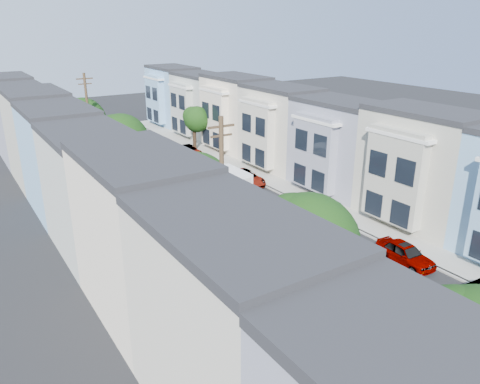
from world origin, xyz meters
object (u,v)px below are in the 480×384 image
(tree_a, at_px, (476,362))
(tree_b, at_px, (305,246))
(fedex_truck, at_px, (225,182))
(parked_right_d, at_px, (189,151))
(tree_e, at_px, (83,121))
(lead_sedan, at_px, (179,162))
(tree_far_r, at_px, (196,120))
(parked_left_c, at_px, (251,273))
(tree_d, at_px, (120,142))
(parked_left_d, at_px, (169,212))
(parked_right_b, at_px, (405,254))
(utility_pole_far, at_px, (89,124))
(tree_c, at_px, (194,190))
(utility_pole_near, at_px, (222,204))
(parked_left_b, at_px, (386,376))
(parked_right_c, at_px, (246,178))

(tree_a, height_order, tree_b, tree_b)
(fedex_truck, relative_size, parked_right_d, 1.31)
(tree_e, height_order, lead_sedan, tree_e)
(tree_far_r, relative_size, parked_left_c, 1.27)
(tree_d, relative_size, parked_left_d, 1.99)
(fedex_truck, distance_m, lead_sedan, 10.57)
(tree_a, distance_m, parked_left_d, 26.35)
(tree_far_r, bearing_deg, fedex_truck, -109.54)
(parked_left_d, bearing_deg, tree_far_r, 62.07)
(tree_a, distance_m, parked_right_b, 16.27)
(tree_b, height_order, parked_left_c, tree_b)
(tree_a, distance_m, parked_right_d, 43.41)
(utility_pole_far, bearing_deg, lead_sedan, -21.44)
(tree_a, distance_m, tree_c, 18.67)
(tree_c, xyz_separation_m, utility_pole_far, (0.00, 22.59, 0.17))
(utility_pole_near, bearing_deg, tree_a, -90.01)
(tree_far_r, relative_size, parked_left_b, 1.24)
(parked_left_d, bearing_deg, utility_pole_near, -91.47)
(fedex_truck, bearing_deg, parked_left_d, -165.29)
(parked_left_d, height_order, parked_right_d, parked_left_d)
(tree_e, distance_m, parked_right_d, 12.23)
(parked_left_c, bearing_deg, parked_right_c, 58.25)
(lead_sedan, bearing_deg, parked_right_b, -74.50)
(utility_pole_near, height_order, utility_pole_far, same)
(utility_pole_near, relative_size, lead_sedan, 2.63)
(utility_pole_near, relative_size, parked_left_d, 2.61)
(parked_left_b, bearing_deg, parked_right_d, 80.18)
(parked_right_b, bearing_deg, utility_pole_far, 114.17)
(parked_right_b, bearing_deg, tree_a, -131.67)
(parked_right_c, bearing_deg, tree_c, -132.30)
(parked_left_b, height_order, parked_left_c, parked_left_c)
(utility_pole_far, bearing_deg, parked_right_c, -45.98)
(tree_b, bearing_deg, tree_c, 90.00)
(parked_right_c, bearing_deg, parked_right_d, 93.23)
(utility_pole_far, relative_size, fedex_truck, 1.72)
(utility_pole_near, xyz_separation_m, parked_right_c, (11.20, 14.41, -4.48))
(tree_far_r, height_order, parked_right_b, tree_far_r)
(utility_pole_near, relative_size, parked_right_b, 2.30)
(tree_d, bearing_deg, tree_a, -90.00)
(tree_b, bearing_deg, parked_left_d, 85.51)
(parked_left_c, height_order, parked_left_d, parked_left_c)
(tree_d, distance_m, parked_right_c, 12.34)
(parked_left_b, distance_m, parked_right_b, 11.95)
(tree_e, bearing_deg, parked_right_b, -71.13)
(tree_far_r, height_order, utility_pole_near, utility_pole_near)
(tree_d, height_order, parked_left_d, tree_d)
(tree_b, relative_size, utility_pole_near, 0.79)
(fedex_truck, bearing_deg, tree_b, -111.17)
(tree_e, height_order, tree_far_r, tree_e)
(fedex_truck, xyz_separation_m, parked_left_c, (-6.14, -13.23, -0.85))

